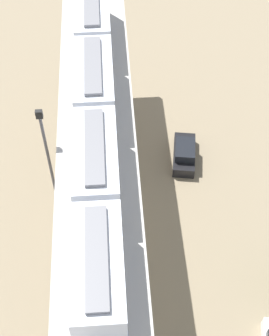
% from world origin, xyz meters
% --- Properties ---
extents(ground_plane, '(120.00, 120.00, 0.00)m').
position_xyz_m(ground_plane, '(0.00, 0.00, 0.00)').
color(ground_plane, '#84755B').
extents(viaduct, '(5.20, 35.80, 8.77)m').
position_xyz_m(viaduct, '(0.00, 0.00, 6.76)').
color(viaduct, '#B7B2AA').
rests_on(viaduct, ground).
extents(train, '(2.64, 27.45, 3.24)m').
position_xyz_m(train, '(0.00, -1.83, 10.30)').
color(train, silver).
rests_on(train, viaduct).
extents(parked_car_black, '(2.42, 4.42, 1.76)m').
position_xyz_m(parked_car_black, '(-7.06, -6.66, 0.74)').
color(parked_car_black, black).
rests_on(parked_car_black, ground).
extents(signal_post, '(0.44, 0.28, 11.37)m').
position_xyz_m(signal_post, '(3.40, -1.88, 6.22)').
color(signal_post, '#4C4C51').
rests_on(signal_post, ground).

